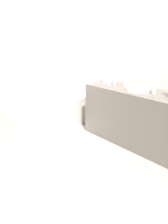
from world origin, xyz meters
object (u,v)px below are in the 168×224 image
object	(u,v)px
water_bottle_1	(155,85)
bath_mat	(71,137)
sink_basin	(138,89)
drinking_glass_1	(105,81)
bathtub	(51,112)
drinking_glass_0	(126,83)
drinking_glass_2	(109,82)
water_bottle_4	(104,77)
sink_faucet	(145,86)
water_bottle_2	(114,79)

from	to	relation	value
water_bottle_1	bath_mat	bearing A→B (deg)	120.60
sink_basin	bath_mat	world-z (taller)	sink_basin
drinking_glass_1	bath_mat	world-z (taller)	drinking_glass_1
bathtub	drinking_glass_0	distance (m)	1.43
water_bottle_1	drinking_glass_2	size ratio (longest dim) A/B	2.63
bathtub	sink_basin	world-z (taller)	bathtub
bathtub	drinking_glass_1	xyz separation A→B (m)	(0.57, -0.76, 0.61)
water_bottle_4	bath_mat	size ratio (longest dim) A/B	0.30
drinking_glass_2	bath_mat	distance (m)	1.11
water_bottle_1	bath_mat	size ratio (longest dim) A/B	0.40
bathtub	drinking_glass_0	world-z (taller)	bathtub
drinking_glass_2	bath_mat	xyz separation A→B (m)	(-0.58, 0.30, -0.89)
sink_faucet	water_bottle_4	distance (m)	0.69
bathtub	sink_basin	size ratio (longest dim) A/B	4.86
sink_faucet	water_bottle_2	xyz separation A→B (m)	(-0.17, 0.44, 0.06)
bathtub	drinking_glass_1	bearing A→B (deg)	-52.92
sink_basin	bath_mat	xyz separation A→B (m)	(-0.60, 0.80, -0.87)
sink_basin	drinking_glass_1	bearing A→B (deg)	90.44
bath_mat	drinking_glass_0	bearing A→B (deg)	-39.87
drinking_glass_2	sink_faucet	bearing A→B (deg)	-65.50
drinking_glass_1	bath_mat	xyz separation A→B (m)	(-0.60, 0.19, -0.89)
water_bottle_4	drinking_glass_1	size ratio (longest dim) A/B	2.30
sink_faucet	drinking_glass_0	size ratio (longest dim) A/B	1.51
bathtub	bath_mat	xyz separation A→B (m)	(-0.02, -0.57, -0.28)
water_bottle_2	sink_basin	bearing A→B (deg)	-94.92
sink_basin	sink_faucet	bearing A→B (deg)	0.00
water_bottle_1	bath_mat	xyz separation A→B (m)	(-0.61, 1.03, -0.96)
sink_faucet	bath_mat	distance (m)	1.43
water_bottle_2	drinking_glass_0	xyz separation A→B (m)	(0.02, -0.20, -0.04)
water_bottle_4	drinking_glass_2	size ratio (longest dim) A/B	2.01
water_bottle_2	sink_faucet	bearing A→B (deg)	-69.41
water_bottle_1	drinking_glass_0	world-z (taller)	water_bottle_1
sink_faucet	bath_mat	xyz separation A→B (m)	(-0.80, 0.80, -0.88)
drinking_glass_0	bath_mat	xyz separation A→B (m)	(-0.66, 0.55, -0.90)
sink_basin	drinking_glass_2	world-z (taller)	drinking_glass_2
bathtub	sink_faucet	distance (m)	1.68
drinking_glass_0	water_bottle_2	bearing A→B (deg)	97.00
water_bottle_4	drinking_glass_0	size ratio (longest dim) A/B	1.84
water_bottle_4	water_bottle_2	bearing A→B (deg)	-93.61
water_bottle_4	bath_mat	xyz separation A→B (m)	(-0.65, 0.13, -0.93)
bathtub	water_bottle_4	bearing A→B (deg)	-47.68
sink_faucet	water_bottle_4	xyz separation A→B (m)	(-0.15, 0.67, 0.06)
sink_faucet	drinking_glass_0	world-z (taller)	drinking_glass_0
water_bottle_4	drinking_glass_0	distance (m)	0.43
sink_basin	water_bottle_4	bearing A→B (deg)	85.53
drinking_glass_0	water_bottle_1	bearing A→B (deg)	-96.98
water_bottle_4	bathtub	bearing A→B (deg)	132.32
water_bottle_2	drinking_glass_1	xyz separation A→B (m)	(-0.04, 0.16, -0.05)
sink_basin	drinking_glass_2	size ratio (longest dim) A/B	3.74
drinking_glass_0	drinking_glass_2	xyz separation A→B (m)	(-0.09, 0.25, -0.00)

